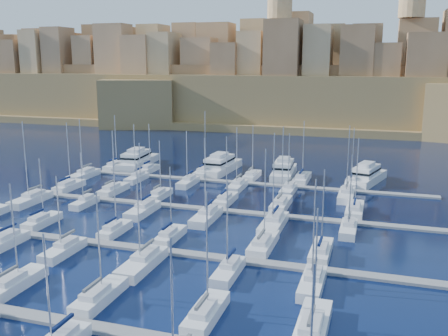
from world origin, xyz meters
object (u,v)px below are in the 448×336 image
(sailboat_2, at_px, (15,283))
(motor_yacht_d, at_px, (367,176))
(motor_yacht_a, at_px, (137,160))
(motor_yacht_c, at_px, (284,170))
(motor_yacht_b, at_px, (220,165))
(sailboat_4, at_px, (206,313))

(sailboat_2, xyz_separation_m, motor_yacht_d, (39.68, 69.67, 0.99))
(sailboat_2, relative_size, motor_yacht_d, 0.82)
(motor_yacht_d, bearing_deg, motor_yacht_a, 178.99)
(motor_yacht_a, distance_m, motor_yacht_c, 39.90)
(motor_yacht_a, height_order, motor_yacht_d, same)
(motor_yacht_b, height_order, motor_yacht_d, same)
(sailboat_4, distance_m, motor_yacht_a, 83.67)
(sailboat_4, relative_size, motor_yacht_a, 0.79)
(sailboat_4, height_order, motor_yacht_a, sailboat_4)
(sailboat_2, relative_size, motor_yacht_a, 0.74)
(sailboat_4, height_order, motor_yacht_d, sailboat_4)
(sailboat_4, distance_m, motor_yacht_c, 69.92)
(motor_yacht_a, height_order, motor_yacht_c, same)
(motor_yacht_d, bearing_deg, sailboat_4, -101.82)
(sailboat_2, distance_m, motor_yacht_b, 70.78)
(motor_yacht_b, distance_m, motor_yacht_c, 16.53)
(motor_yacht_a, bearing_deg, motor_yacht_c, -1.45)
(sailboat_4, xyz_separation_m, motor_yacht_d, (14.58, 69.71, 0.98))
(motor_yacht_d, bearing_deg, sailboat_2, -119.66)
(motor_yacht_a, relative_size, motor_yacht_b, 1.01)
(motor_yacht_b, bearing_deg, motor_yacht_a, 179.89)
(motor_yacht_a, distance_m, motor_yacht_b, 23.39)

